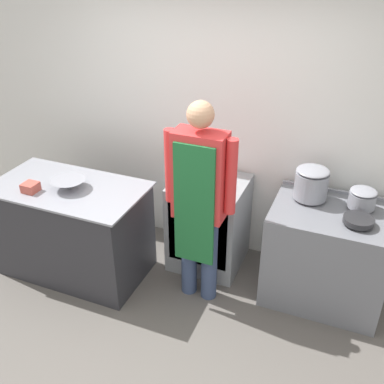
{
  "coord_description": "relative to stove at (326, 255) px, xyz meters",
  "views": [
    {
      "loc": [
        1.33,
        -2.09,
        2.82
      ],
      "look_at": [
        0.1,
        0.91,
        1.0
      ],
      "focal_mm": 42.0,
      "sensor_mm": 36.0,
      "label": 1
    }
  ],
  "objects": [
    {
      "name": "saute_pan",
      "position": [
        0.2,
        -0.13,
        0.48
      ],
      "size": [
        0.24,
        0.24,
        0.05
      ],
      "color": "#262628",
      "rests_on": "stove"
    },
    {
      "name": "plastic_tub",
      "position": [
        -2.48,
        -0.7,
        0.51
      ],
      "size": [
        0.13,
        0.13,
        0.08
      ],
      "color": "#B24C3F",
      "rests_on": "prep_counter"
    },
    {
      "name": "sauce_pot",
      "position": [
        0.2,
        0.13,
        0.54
      ],
      "size": [
        0.22,
        0.22,
        0.16
      ],
      "color": "gray",
      "rests_on": "stove"
    },
    {
      "name": "fridge_unit",
      "position": [
        -1.11,
        0.08,
        0.0
      ],
      "size": [
        0.67,
        0.63,
        0.89
      ],
      "color": "#93999E",
      "rests_on": "ground_plane"
    },
    {
      "name": "ground_plane",
      "position": [
        -1.22,
        -1.23,
        -0.44
      ],
      "size": [
        14.0,
        14.0,
        0.0
      ],
      "primitive_type": "plane",
      "color": "#5B5651"
    },
    {
      "name": "stock_pot",
      "position": [
        -0.22,
        0.13,
        0.6
      ],
      "size": [
        0.28,
        0.28,
        0.28
      ],
      "color": "gray",
      "rests_on": "stove"
    },
    {
      "name": "stove",
      "position": [
        0.0,
        0.0,
        0.0
      ],
      "size": [
        0.98,
        0.73,
        0.9
      ],
      "color": "slate",
      "rests_on": "ground_plane"
    },
    {
      "name": "wall_back",
      "position": [
        -1.22,
        0.44,
        0.91
      ],
      "size": [
        8.0,
        0.05,
        2.7
      ],
      "color": "white",
      "rests_on": "ground_plane"
    },
    {
      "name": "person_cook",
      "position": [
        -1.02,
        -0.41,
        0.59
      ],
      "size": [
        0.6,
        0.24,
        1.81
      ],
      "color": "#38476B",
      "rests_on": "ground_plane"
    },
    {
      "name": "mixing_bowl",
      "position": [
        -2.2,
        -0.53,
        0.51
      ],
      "size": [
        0.31,
        0.31,
        0.09
      ],
      "color": "gray",
      "rests_on": "prep_counter"
    },
    {
      "name": "prep_counter",
      "position": [
        -2.24,
        -0.52,
        0.01
      ],
      "size": [
        1.38,
        0.77,
        0.91
      ],
      "color": "#2D2D33",
      "rests_on": "ground_plane"
    }
  ]
}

